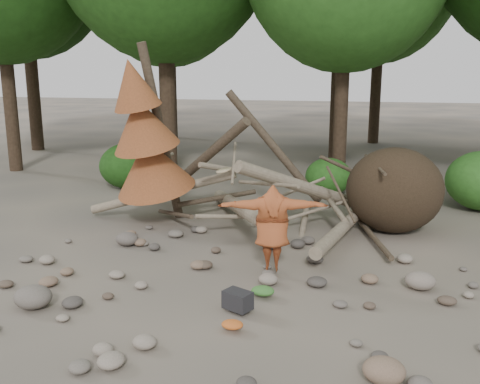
# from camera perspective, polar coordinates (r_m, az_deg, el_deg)

# --- Properties ---
(ground) EXTENTS (120.00, 120.00, 0.00)m
(ground) POSITION_cam_1_polar(r_m,az_deg,el_deg) (9.23, -0.12, -10.66)
(ground) COLOR #514C44
(ground) RESTS_ON ground
(deadfall_pile) EXTENTS (8.55, 5.24, 3.30)m
(deadfall_pile) POSITION_cam_1_polar(r_m,az_deg,el_deg) (12.73, 13.54, 0.09)
(deadfall_pile) COLOR #332619
(deadfall_pile) RESTS_ON ground
(dead_conifer) EXTENTS (2.06, 2.16, 4.35)m
(dead_conifer) POSITION_cam_1_polar(r_m,az_deg,el_deg) (12.79, -10.00, 5.59)
(dead_conifer) COLOR #4C3F30
(dead_conifer) RESTS_ON ground
(bush_left) EXTENTS (1.80, 1.80, 1.44)m
(bush_left) POSITION_cam_1_polar(r_m,az_deg,el_deg) (17.43, -11.87, 2.76)
(bush_left) COLOR #1D4A13
(bush_left) RESTS_ON ground
(bush_mid) EXTENTS (1.40, 1.40, 1.12)m
(bush_mid) POSITION_cam_1_polar(r_m,az_deg,el_deg) (16.35, 9.42, 1.64)
(bush_mid) COLOR #275E1B
(bush_mid) RESTS_ON ground
(frisbee_thrower) EXTENTS (2.20, 0.97, 1.84)m
(frisbee_thrower) POSITION_cam_1_polar(r_m,az_deg,el_deg) (9.76, 3.45, -3.83)
(frisbee_thrower) COLOR #9C4723
(frisbee_thrower) RESTS_ON ground
(backpack) EXTENTS (0.51, 0.44, 0.28)m
(backpack) POSITION_cam_1_polar(r_m,az_deg,el_deg) (8.48, -0.25, -11.82)
(backpack) COLOR black
(backpack) RESTS_ON ground
(cloth_green) EXTENTS (0.39, 0.32, 0.15)m
(cloth_green) POSITION_cam_1_polar(r_m,az_deg,el_deg) (9.01, 2.44, -10.77)
(cloth_green) COLOR #386F2C
(cloth_green) RESTS_ON ground
(cloth_orange) EXTENTS (0.32, 0.26, 0.12)m
(cloth_orange) POSITION_cam_1_polar(r_m,az_deg,el_deg) (7.94, -0.83, -14.27)
(cloth_orange) COLOR #BD5820
(cloth_orange) RESTS_ON ground
(boulder_front_left) EXTENTS (0.60, 0.54, 0.36)m
(boulder_front_left) POSITION_cam_1_polar(r_m,az_deg,el_deg) (9.21, -21.22, -10.39)
(boulder_front_left) COLOR #675F56
(boulder_front_left) RESTS_ON ground
(boulder_front_right) EXTENTS (0.52, 0.47, 0.31)m
(boulder_front_right) POSITION_cam_1_polar(r_m,az_deg,el_deg) (6.99, 15.12, -17.91)
(boulder_front_right) COLOR #7E634F
(boulder_front_right) RESTS_ON ground
(boulder_mid_right) EXTENTS (0.52, 0.47, 0.31)m
(boulder_mid_right) POSITION_cam_1_polar(r_m,az_deg,el_deg) (9.80, 18.69, -8.94)
(boulder_mid_right) COLOR gray
(boulder_mid_right) RESTS_ON ground
(boulder_mid_left) EXTENTS (0.49, 0.44, 0.29)m
(boulder_mid_left) POSITION_cam_1_polar(r_m,az_deg,el_deg) (11.78, -11.95, -4.91)
(boulder_mid_left) COLOR #5C544D
(boulder_mid_left) RESTS_ON ground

